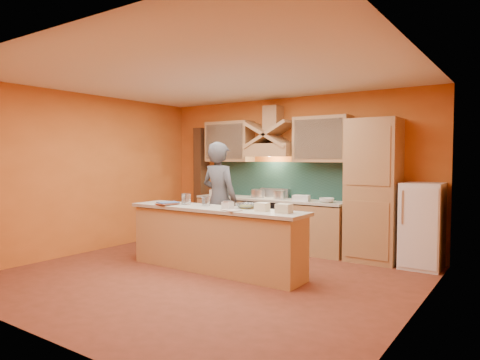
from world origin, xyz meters
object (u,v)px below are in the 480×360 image
Objects in this scene: stove at (269,223)px; mixing_bowl at (246,206)px; kitchen_scale at (228,206)px; fridge at (422,226)px; person at (219,200)px.

mixing_bowl is (0.64, -1.73, 0.53)m from stove.
mixing_bowl reaches higher than stove.
kitchen_scale is (0.51, -2.00, 0.55)m from stove.
kitchen_scale reaches higher than mixing_bowl.
fridge reaches higher than kitchen_scale.
kitchen_scale reaches higher than stove.
stove is 1.33m from person.
kitchen_scale is at bearing -116.01° from mixing_bowl.
person is (-2.95, -1.20, 0.32)m from fridge.
stove is 0.46× the size of person.
fridge is 2.71m from mixing_bowl.
kitchen_scale is 0.43× the size of mixing_bowl.
mixing_bowl is (-2.06, -1.73, 0.33)m from fridge.
stove is at bearing 105.95° from kitchen_scale.
kitchen_scale is (-2.19, -2.00, 0.35)m from fridge.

